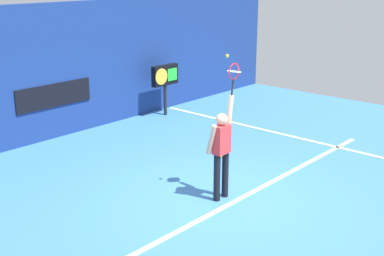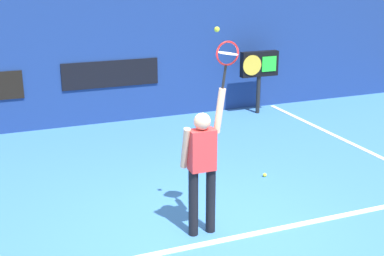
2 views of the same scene
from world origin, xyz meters
name	(u,v)px [view 1 (image 1 of 2)]	position (x,y,z in m)	size (l,w,h in m)	color
ground_plane	(226,197)	(0.00, 0.00, 0.00)	(18.00, 18.00, 0.00)	#3870B2
back_wall	(50,72)	(0.00, 5.72, 1.72)	(18.00, 0.20, 3.44)	navy
sponsor_banner_center	(54,95)	(0.00, 5.60, 1.14)	(2.20, 0.03, 0.60)	black
court_baseline	(236,201)	(0.00, -0.25, 0.01)	(10.00, 0.10, 0.01)	white
court_sideline	(262,129)	(4.15, 2.00, 0.01)	(0.10, 7.00, 0.01)	white
tennis_player	(221,149)	(-0.10, 0.06, 1.01)	(0.57, 0.31, 1.99)	black
tennis_racket	(234,73)	(0.23, 0.05, 2.39)	(0.35, 0.27, 0.62)	black
tennis_ball	(227,56)	(0.12, 0.13, 2.72)	(0.07, 0.07, 0.07)	#CCE033
scoreboard_clock	(165,77)	(3.49, 5.06, 1.16)	(0.96, 0.20, 1.52)	black
spare_ball	(221,156)	(1.66, 1.45, 0.03)	(0.07, 0.07, 0.07)	#CCE033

